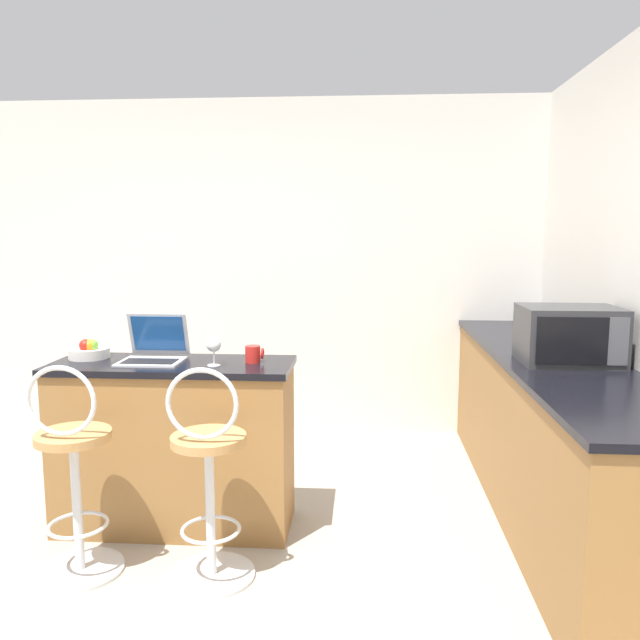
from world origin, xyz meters
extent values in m
plane|color=gray|center=(0.00, 0.00, 0.00)|extent=(20.00, 20.00, 0.00)
cube|color=silver|center=(0.00, 2.37, 1.30)|extent=(12.00, 0.06, 2.60)
cube|color=olive|center=(-0.24, 0.63, 0.44)|extent=(1.24, 0.45, 0.87)
cube|color=black|center=(-0.24, 0.63, 0.89)|extent=(1.27, 0.48, 0.03)
cube|color=olive|center=(1.82, 0.92, 0.44)|extent=(0.60, 2.84, 0.87)
cube|color=black|center=(1.82, 0.92, 0.89)|extent=(0.63, 2.87, 0.03)
cylinder|color=silver|center=(-0.56, 0.14, 0.01)|extent=(0.40, 0.40, 0.02)
cylinder|color=silver|center=(-0.56, 0.14, 0.33)|extent=(0.04, 0.04, 0.64)
torus|color=silver|center=(-0.56, 0.14, 0.23)|extent=(0.28, 0.28, 0.02)
cylinder|color=#B7844C|center=(-0.56, 0.14, 0.66)|extent=(0.34, 0.34, 0.04)
torus|color=silver|center=(-0.56, 0.04, 0.85)|extent=(0.32, 0.02, 0.32)
cylinder|color=silver|center=(0.07, 0.14, 0.01)|extent=(0.40, 0.40, 0.02)
cylinder|color=silver|center=(0.07, 0.14, 0.33)|extent=(0.04, 0.04, 0.64)
torus|color=silver|center=(0.07, 0.14, 0.23)|extent=(0.28, 0.28, 0.02)
cylinder|color=#B7844C|center=(0.07, 0.14, 0.66)|extent=(0.34, 0.34, 0.04)
torus|color=silver|center=(0.07, 0.04, 0.85)|extent=(0.32, 0.02, 0.32)
cube|color=#B7BABF|center=(-0.35, 0.62, 0.91)|extent=(0.32, 0.25, 0.01)
cube|color=black|center=(-0.35, 0.60, 0.92)|extent=(0.27, 0.14, 0.00)
cube|color=#B7BABF|center=(-0.35, 0.75, 1.04)|extent=(0.32, 0.08, 0.23)
cube|color=#19478C|center=(-0.35, 0.75, 1.04)|extent=(0.28, 0.06, 0.20)
cube|color=#2D2D30|center=(1.83, 0.77, 1.05)|extent=(0.49, 0.37, 0.30)
cube|color=black|center=(1.79, 0.58, 1.05)|extent=(0.34, 0.01, 0.24)
cube|color=#4C4C51|center=(2.01, 0.58, 1.05)|extent=(0.10, 0.01, 0.24)
cylinder|color=silver|center=(0.00, 0.56, 0.91)|extent=(0.07, 0.07, 0.00)
cylinder|color=silver|center=(0.00, 0.56, 0.95)|extent=(0.01, 0.01, 0.07)
sphere|color=silver|center=(0.00, 0.56, 1.02)|extent=(0.08, 0.08, 0.08)
cylinder|color=silver|center=(1.87, 1.18, 1.00)|extent=(0.11, 0.11, 0.19)
cylinder|color=olive|center=(1.87, 1.18, 1.11)|extent=(0.12, 0.12, 0.02)
cylinder|color=silver|center=(-0.73, 0.71, 0.93)|extent=(0.22, 0.22, 0.05)
sphere|color=red|center=(-0.73, 0.67, 0.98)|extent=(0.07, 0.07, 0.07)
sphere|color=orange|center=(-0.71, 0.68, 0.98)|extent=(0.07, 0.07, 0.07)
sphere|color=#66B233|center=(-0.70, 0.69, 0.98)|extent=(0.07, 0.07, 0.07)
cylinder|color=#2D51AD|center=(2.03, 2.16, 0.96)|extent=(0.09, 0.09, 0.10)
torus|color=#2D51AD|center=(2.08, 2.16, 0.96)|extent=(0.01, 0.06, 0.06)
cylinder|color=red|center=(0.18, 0.66, 0.95)|extent=(0.08, 0.08, 0.09)
torus|color=red|center=(0.24, 0.66, 0.95)|extent=(0.01, 0.06, 0.06)
camera|label=1|loc=(0.77, -2.52, 1.59)|focal=35.00mm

